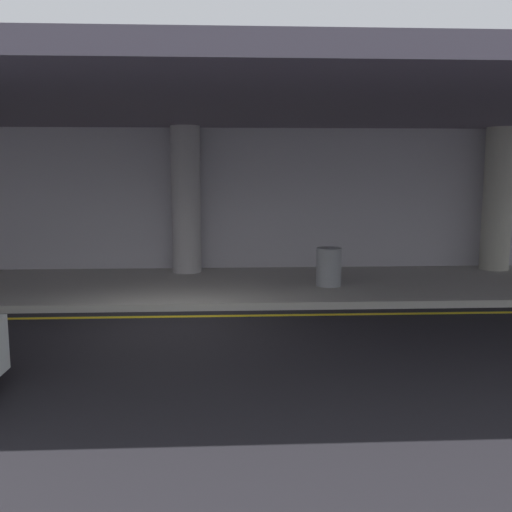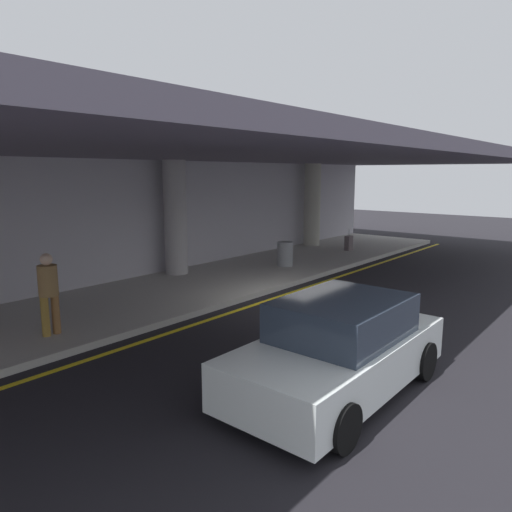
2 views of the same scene
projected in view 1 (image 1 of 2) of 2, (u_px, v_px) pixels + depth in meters
name	position (u px, v px, depth m)	size (l,w,h in m)	color
ground_plane	(170.00, 325.00, 10.14)	(60.00, 60.00, 0.00)	black
sidewalk	(183.00, 286.00, 13.19)	(26.00, 4.20, 0.15)	#B2AFA6
lane_stripe_yellow	(173.00, 316.00, 10.73)	(26.00, 0.14, 0.01)	yellow
support_column_center	(186.00, 200.00, 14.43)	(0.73, 0.73, 3.65)	#ACA7A8
support_column_right_mid	(498.00, 199.00, 14.83)	(0.73, 0.73, 3.65)	#B5B2A2
ceiling_overhang	(178.00, 111.00, 12.14)	(28.00, 13.20, 0.30)	slate
terminal_back_wall	(188.00, 202.00, 15.15)	(26.00, 0.30, 3.80)	#B8B4BD
trash_bin_steel	(329.00, 267.00, 12.85)	(0.56, 0.56, 0.85)	gray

